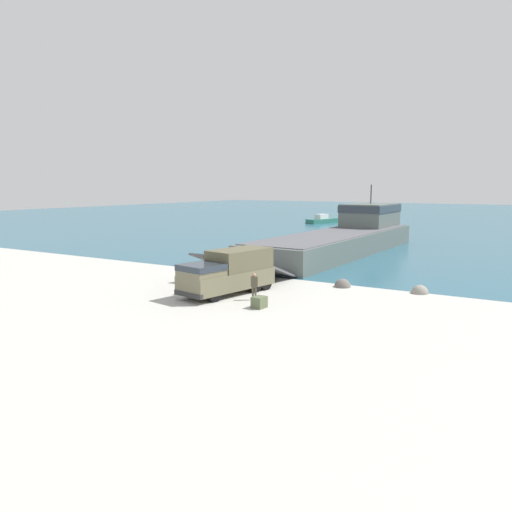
% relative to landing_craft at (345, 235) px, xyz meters
% --- Properties ---
extents(ground_plane, '(240.00, 240.00, 0.00)m').
position_rel_landing_craft_xyz_m(ground_plane, '(-1.37, -22.44, -1.83)').
color(ground_plane, '#B7B5AD').
extents(water_surface, '(240.00, 180.00, 0.01)m').
position_rel_landing_craft_xyz_m(water_surface, '(-1.37, 71.60, -1.83)').
color(water_surface, '#285B70').
rests_on(water_surface, ground_plane).
extents(landing_craft, '(8.11, 37.10, 7.59)m').
position_rel_landing_craft_xyz_m(landing_craft, '(0.00, 0.00, 0.00)').
color(landing_craft, '#56605B').
rests_on(landing_craft, ground_plane).
extents(military_truck, '(3.90, 7.65, 3.04)m').
position_rel_landing_craft_xyz_m(military_truck, '(1.19, -25.61, -0.28)').
color(military_truck, '#6B664C').
rests_on(military_truck, ground_plane).
extents(soldier_on_ramp, '(0.50, 0.45, 1.80)m').
position_rel_landing_craft_xyz_m(soldier_on_ramp, '(3.72, -26.32, -0.79)').
color(soldier_on_ramp, '#4C4738').
rests_on(soldier_on_ramp, ground_plane).
extents(moored_boat_b, '(4.52, 8.65, 1.78)m').
position_rel_landing_craft_xyz_m(moored_boat_b, '(-19.50, 38.91, -1.24)').
color(moored_boat_b, '#2D7060').
rests_on(moored_boat_b, ground_plane).
extents(mooring_bollard, '(0.27, 0.27, 0.66)m').
position_rel_landing_craft_xyz_m(mooring_bollard, '(-5.34, -20.33, -1.48)').
color(mooring_bollard, '#333338').
rests_on(mooring_bollard, ground_plane).
extents(cargo_crate, '(0.78, 0.91, 0.71)m').
position_rel_landing_craft_xyz_m(cargo_crate, '(5.11, -28.02, -1.48)').
color(cargo_crate, '#566042').
rests_on(cargo_crate, ground_plane).
extents(shoreline_rock_a, '(1.19, 1.19, 1.19)m').
position_rel_landing_craft_xyz_m(shoreline_rock_a, '(12.65, -18.60, -1.83)').
color(shoreline_rock_a, gray).
rests_on(shoreline_rock_a, ground_plane).
extents(shoreline_rock_b, '(0.66, 0.66, 0.66)m').
position_rel_landing_craft_xyz_m(shoreline_rock_b, '(-6.02, -18.33, -1.83)').
color(shoreline_rock_b, gray).
rests_on(shoreline_rock_b, ground_plane).
extents(shoreline_rock_c, '(1.23, 1.23, 1.23)m').
position_rel_landing_craft_xyz_m(shoreline_rock_c, '(7.18, -19.29, -1.83)').
color(shoreline_rock_c, '#66605B').
rests_on(shoreline_rock_c, ground_plane).
extents(shoreline_rock_d, '(1.29, 1.29, 1.29)m').
position_rel_landing_craft_xyz_m(shoreline_rock_d, '(-6.49, -17.18, -1.83)').
color(shoreline_rock_d, gray).
rests_on(shoreline_rock_d, ground_plane).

